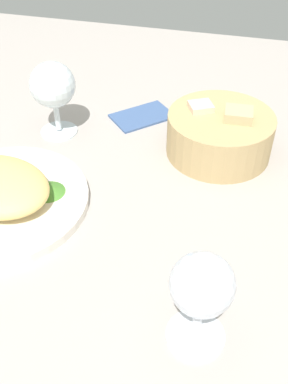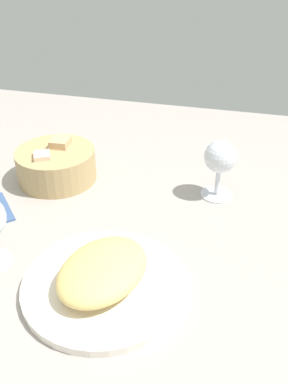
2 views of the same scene
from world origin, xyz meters
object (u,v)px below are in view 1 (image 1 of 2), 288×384
plate (1,201)px  bread_basket (220,134)px  wine_glass_far (53,88)px  wine_glass_near (202,290)px  folded_napkin (142,115)px

plate → bread_basket: bread_basket is taller
plate → wine_glass_far: 21.81cm
bread_basket → wine_glass_far: 28.93cm
wine_glass_near → wine_glass_far: wine_glass_far is taller
plate → folded_napkin: plate is taller
wine_glass_near → folded_napkin: bearing=111.9°
bread_basket → wine_glass_far: wine_glass_far is taller
plate → folded_napkin: bearing=64.3°
plate → bread_basket: size_ratio=1.48×
plate → wine_glass_near: (31.23, -14.33, 7.72)cm
wine_glass_far → folded_napkin: bearing=32.9°
bread_basket → wine_glass_far: (-28.46, -0.92, 5.09)cm
bread_basket → folded_napkin: bread_basket is taller
bread_basket → wine_glass_near: wine_glass_near is taller
wine_glass_near → folded_napkin: 47.18cm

